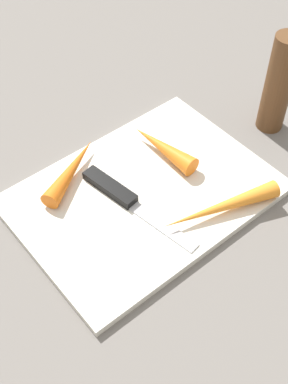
{
  "coord_description": "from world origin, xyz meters",
  "views": [
    {
      "loc": [
        0.3,
        0.36,
        0.56
      ],
      "look_at": [
        0.0,
        0.0,
        0.01
      ],
      "focal_mm": 47.18,
      "sensor_mm": 36.0,
      "label": 1
    }
  ],
  "objects": [
    {
      "name": "carrot_medium",
      "position": [
        0.06,
        -0.09,
        0.03
      ],
      "size": [
        0.13,
        0.09,
        0.03
      ],
      "primitive_type": "cone",
      "rotation": [
        0.0,
        1.57,
        3.63
      ],
      "color": "orange",
      "rests_on": "cutting_board"
    },
    {
      "name": "pepper_grinder",
      "position": [
        -0.26,
        0.01,
        0.08
      ],
      "size": [
        0.04,
        0.04,
        0.17
      ],
      "primitive_type": "cylinder",
      "color": "brown",
      "rests_on": "ground_plane"
    },
    {
      "name": "cutting_board",
      "position": [
        0.0,
        0.0,
        0.01
      ],
      "size": [
        0.36,
        0.26,
        0.01
      ],
      "primitive_type": "cube",
      "color": "silver",
      "rests_on": "ground_plane"
    },
    {
      "name": "ground_plane",
      "position": [
        0.0,
        0.0,
        0.0
      ],
      "size": [
        1.4,
        1.4,
        0.0
      ],
      "primitive_type": "plane",
      "color": "slate"
    },
    {
      "name": "carrot_longest",
      "position": [
        -0.06,
        0.1,
        0.02
      ],
      "size": [
        0.17,
        0.07,
        0.03
      ],
      "primitive_type": "cone",
      "rotation": [
        0.0,
        1.57,
        5.99
      ],
      "color": "orange",
      "rests_on": "cutting_board"
    },
    {
      "name": "carrot_shortest",
      "position": [
        -0.07,
        -0.04,
        0.03
      ],
      "size": [
        0.04,
        0.12,
        0.03
      ],
      "primitive_type": "cone",
      "rotation": [
        0.0,
        1.57,
        4.8
      ],
      "color": "orange",
      "rests_on": "cutting_board"
    },
    {
      "name": "knife",
      "position": [
        0.03,
        -0.02,
        0.02
      ],
      "size": [
        0.05,
        0.2,
        0.01
      ],
      "rotation": [
        0.0,
        0.0,
        1.73
      ],
      "color": "#B7B7BC",
      "rests_on": "cutting_board"
    }
  ]
}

